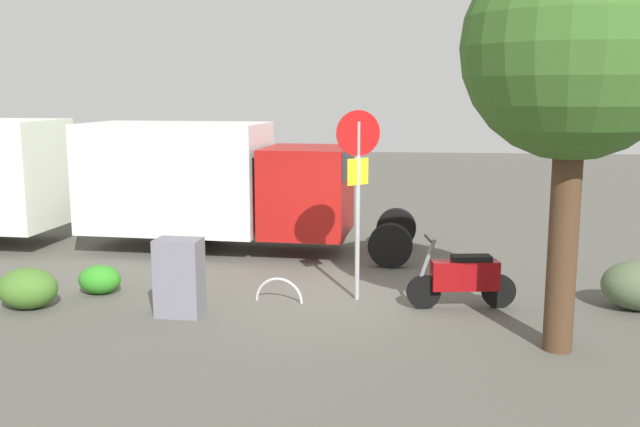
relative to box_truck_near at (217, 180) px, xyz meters
The scene contains 10 objects.
ground_plane 4.65m from the box_truck_near, 132.38° to the left, with size 60.00×60.00×0.00m, color #525049.
box_truck_near is the anchor object (origin of this frame).
motorcycle 6.47m from the box_truck_near, 142.97° to the left, with size 1.81×0.60×1.20m.
stop_sign 4.89m from the box_truck_near, 133.10° to the left, with size 0.71×0.33×3.24m.
street_tree 8.76m from the box_truck_near, 137.72° to the left, with size 2.94×2.94×5.57m.
utility_cabinet 4.86m from the box_truck_near, 96.76° to the left, with size 0.72×0.48×1.25m, color slate.
bike_rack_hoop 4.60m from the box_truck_near, 117.65° to the left, with size 0.85×0.85×0.05m, color #B7B7BC.
shrub_near_sign 8.80m from the box_truck_near, 155.53° to the left, with size 1.19×0.97×0.81m, color #4E5D3F.
shrub_mid_verge 4.09m from the box_truck_near, 71.48° to the left, with size 0.75×0.61×0.51m, color #2F8822.
shrub_by_tree 5.21m from the box_truck_near, 66.10° to the left, with size 0.99×0.81×0.67m, color #426E26.
Camera 1 is at (-1.01, 12.12, 3.54)m, focal length 39.88 mm.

